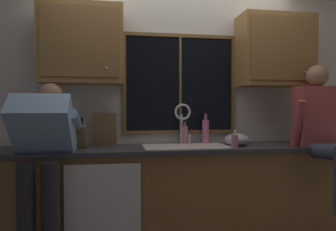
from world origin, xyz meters
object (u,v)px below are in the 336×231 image
person_sitting_on_counter (324,127)px  soap_dispenser (235,141)px  mixing_bowl (237,140)px  bottle_tall_clear (185,134)px  cutting_board (105,129)px  bottle_green_glass (206,131)px  knife_block (79,136)px  person_standing (44,151)px

person_sitting_on_counter → soap_dispenser: 0.84m
person_sitting_on_counter → mixing_bowl: (-0.73, 0.26, -0.13)m
mixing_bowl → bottle_tall_clear: bottle_tall_clear is taller
mixing_bowl → bottle_tall_clear: (-0.46, 0.22, 0.04)m
cutting_board → bottle_tall_clear: size_ratio=1.37×
cutting_board → bottle_green_glass: bearing=-0.7°
bottle_green_glass → person_sitting_on_counter: bearing=-26.0°
bottle_green_glass → bottle_tall_clear: bottle_green_glass is taller
person_sitting_on_counter → cutting_board: 2.04m
bottle_green_glass → bottle_tall_clear: (-0.21, 0.01, -0.03)m
cutting_board → person_sitting_on_counter: bearing=-13.8°
cutting_board → bottle_green_glass: (1.01, -0.01, -0.03)m
knife_block → bottle_tall_clear: knife_block is taller
cutting_board → soap_dispenser: 1.23m
person_standing → soap_dispenser: person_standing is taller
soap_dispenser → bottle_green_glass: (-0.15, 0.42, 0.07)m
soap_dispenser → bottle_tall_clear: (-0.36, 0.43, 0.03)m
cutting_board → bottle_green_glass: size_ratio=1.03×
mixing_bowl → bottle_green_glass: size_ratio=0.77×
person_sitting_on_counter → cutting_board: size_ratio=3.98×
knife_block → soap_dispenser: size_ratio=1.97×
bottle_tall_clear → knife_block: bearing=-169.3°
person_standing → bottle_green_glass: person_standing is taller
person_sitting_on_counter → knife_block: (-2.20, 0.29, -0.08)m
cutting_board → bottle_tall_clear: 0.80m
cutting_board → bottle_tall_clear: bearing=-0.2°
cutting_board → bottle_tall_clear: cutting_board is taller
person_sitting_on_counter → soap_dispenser: person_sitting_on_counter is taller
person_standing → person_sitting_on_counter: person_sitting_on_counter is taller
soap_dispenser → bottle_green_glass: bearing=109.1°
person_standing → bottle_green_glass: (1.45, 0.49, 0.11)m
soap_dispenser → cutting_board: bearing=159.5°
knife_block → mixing_bowl: (1.47, -0.03, -0.06)m
person_sitting_on_counter → bottle_tall_clear: (-1.19, 0.48, -0.09)m
person_standing → person_sitting_on_counter: bearing=0.3°
knife_block → bottle_green_glass: bearing=8.5°
person_sitting_on_counter → soap_dispenser: size_ratio=7.70×
person_sitting_on_counter → cutting_board: person_sitting_on_counter is taller
person_standing → cutting_board: (0.45, 0.50, 0.14)m
soap_dispenser → bottle_green_glass: size_ratio=0.53×
knife_block → soap_dispenser: knife_block is taller
person_standing → bottle_green_glass: size_ratio=4.84×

